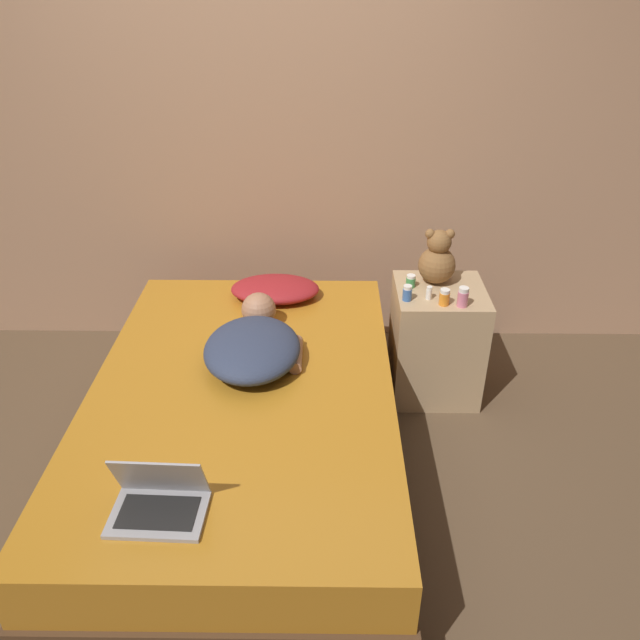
{
  "coord_description": "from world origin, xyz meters",
  "views": [
    {
      "loc": [
        0.37,
        -2.19,
        2.15
      ],
      "look_at": [
        0.34,
        0.26,
        0.7
      ],
      "focal_mm": 35.0,
      "sensor_mm": 36.0,
      "label": 1
    }
  ],
  "objects_px": {
    "teddy_bear": "(437,260)",
    "bottle_blue": "(407,293)",
    "bottle_green": "(411,281)",
    "person_lying": "(254,344)",
    "bottle_pink": "(463,297)",
    "pillow": "(275,289)",
    "laptop": "(159,500)",
    "bottle_white": "(429,293)",
    "bottle_orange": "(444,297)"
  },
  "relations": [
    {
      "from": "teddy_bear",
      "to": "bottle_blue",
      "type": "xyz_separation_m",
      "value": [
        -0.17,
        -0.2,
        -0.09
      ]
    },
    {
      "from": "person_lying",
      "to": "teddy_bear",
      "type": "relative_size",
      "value": 2.33
    },
    {
      "from": "bottle_green",
      "to": "bottle_white",
      "type": "height_order",
      "value": "bottle_white"
    },
    {
      "from": "person_lying",
      "to": "bottle_pink",
      "type": "relative_size",
      "value": 6.79
    },
    {
      "from": "bottle_pink",
      "to": "bottle_orange",
      "type": "bearing_deg",
      "value": 171.22
    },
    {
      "from": "bottle_white",
      "to": "teddy_bear",
      "type": "bearing_deg",
      "value": 72.23
    },
    {
      "from": "person_lying",
      "to": "bottle_white",
      "type": "distance_m",
      "value": 0.93
    },
    {
      "from": "bottle_white",
      "to": "bottle_green",
      "type": "bearing_deg",
      "value": 120.09
    },
    {
      "from": "laptop",
      "to": "bottle_blue",
      "type": "xyz_separation_m",
      "value": [
        0.97,
        1.28,
        0.11
      ]
    },
    {
      "from": "bottle_pink",
      "to": "bottle_white",
      "type": "bearing_deg",
      "value": 155.27
    },
    {
      "from": "bottle_white",
      "to": "bottle_orange",
      "type": "bearing_deg",
      "value": -40.67
    },
    {
      "from": "person_lying",
      "to": "bottle_blue",
      "type": "height_order",
      "value": "bottle_blue"
    },
    {
      "from": "bottle_pink",
      "to": "bottle_blue",
      "type": "bearing_deg",
      "value": 167.63
    },
    {
      "from": "bottle_blue",
      "to": "teddy_bear",
      "type": "bearing_deg",
      "value": 49.76
    },
    {
      "from": "laptop",
      "to": "bottle_white",
      "type": "distance_m",
      "value": 1.69
    },
    {
      "from": "laptop",
      "to": "bottle_white",
      "type": "xyz_separation_m",
      "value": [
        1.08,
        1.3,
        0.1
      ]
    },
    {
      "from": "person_lying",
      "to": "bottle_orange",
      "type": "bearing_deg",
      "value": 18.35
    },
    {
      "from": "person_lying",
      "to": "teddy_bear",
      "type": "height_order",
      "value": "teddy_bear"
    },
    {
      "from": "pillow",
      "to": "teddy_bear",
      "type": "distance_m",
      "value": 0.88
    },
    {
      "from": "laptop",
      "to": "bottle_blue",
      "type": "bearing_deg",
      "value": 55.28
    },
    {
      "from": "person_lying",
      "to": "bottle_green",
      "type": "bearing_deg",
      "value": 32.62
    },
    {
      "from": "pillow",
      "to": "bottle_green",
      "type": "relative_size",
      "value": 7.19
    },
    {
      "from": "person_lying",
      "to": "bottle_pink",
      "type": "distance_m",
      "value": 1.05
    },
    {
      "from": "bottle_orange",
      "to": "laptop",
      "type": "bearing_deg",
      "value": -132.75
    },
    {
      "from": "person_lying",
      "to": "bottle_pink",
      "type": "bearing_deg",
      "value": 16.1
    },
    {
      "from": "bottle_pink",
      "to": "bottle_blue",
      "type": "relative_size",
      "value": 1.26
    },
    {
      "from": "bottle_white",
      "to": "bottle_pink",
      "type": "xyz_separation_m",
      "value": [
        0.16,
        -0.07,
        0.02
      ]
    },
    {
      "from": "pillow",
      "to": "person_lying",
      "type": "relative_size",
      "value": 0.69
    },
    {
      "from": "person_lying",
      "to": "bottle_orange",
      "type": "relative_size",
      "value": 8.23
    },
    {
      "from": "bottle_orange",
      "to": "bottle_blue",
      "type": "bearing_deg",
      "value": 165.9
    },
    {
      "from": "bottle_blue",
      "to": "bottle_orange",
      "type": "xyz_separation_m",
      "value": [
        0.18,
        -0.04,
        0.0
      ]
    },
    {
      "from": "laptop",
      "to": "bottle_pink",
      "type": "distance_m",
      "value": 1.74
    },
    {
      "from": "bottle_white",
      "to": "bottle_blue",
      "type": "relative_size",
      "value": 0.85
    },
    {
      "from": "teddy_bear",
      "to": "bottle_green",
      "type": "distance_m",
      "value": 0.18
    },
    {
      "from": "pillow",
      "to": "teddy_bear",
      "type": "height_order",
      "value": "teddy_bear"
    },
    {
      "from": "person_lying",
      "to": "bottle_blue",
      "type": "relative_size",
      "value": 8.56
    },
    {
      "from": "laptop",
      "to": "bottle_orange",
      "type": "xyz_separation_m",
      "value": [
        1.14,
        1.24,
        0.11
      ]
    },
    {
      "from": "person_lying",
      "to": "bottle_green",
      "type": "height_order",
      "value": "bottle_green"
    },
    {
      "from": "bottle_pink",
      "to": "laptop",
      "type": "bearing_deg",
      "value": -135.19
    },
    {
      "from": "bottle_green",
      "to": "bottle_white",
      "type": "distance_m",
      "value": 0.15
    },
    {
      "from": "pillow",
      "to": "bottle_pink",
      "type": "bearing_deg",
      "value": -16.87
    },
    {
      "from": "person_lying",
      "to": "bottle_blue",
      "type": "xyz_separation_m",
      "value": [
        0.74,
        0.36,
        0.08
      ]
    },
    {
      "from": "teddy_bear",
      "to": "bottle_orange",
      "type": "xyz_separation_m",
      "value": [
        0.01,
        -0.25,
        -0.09
      ]
    },
    {
      "from": "person_lying",
      "to": "laptop",
      "type": "height_order",
      "value": "laptop"
    },
    {
      "from": "bottle_white",
      "to": "person_lying",
      "type": "bearing_deg",
      "value": -156.43
    },
    {
      "from": "pillow",
      "to": "bottle_orange",
      "type": "height_order",
      "value": "bottle_orange"
    },
    {
      "from": "bottle_white",
      "to": "pillow",
      "type": "bearing_deg",
      "value": 164.76
    },
    {
      "from": "teddy_bear",
      "to": "pillow",
      "type": "bearing_deg",
      "value": 178.25
    },
    {
      "from": "teddy_bear",
      "to": "bottle_blue",
      "type": "distance_m",
      "value": 0.28
    },
    {
      "from": "bottle_white",
      "to": "bottle_orange",
      "type": "relative_size",
      "value": 0.82
    }
  ]
}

